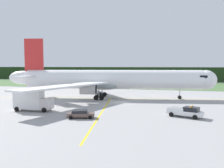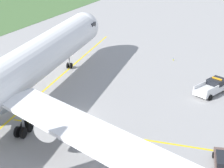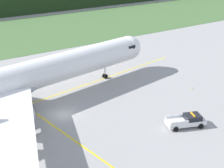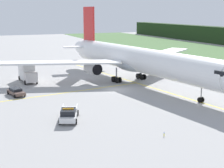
{
  "view_description": "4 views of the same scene",
  "coord_description": "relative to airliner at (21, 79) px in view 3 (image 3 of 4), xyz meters",
  "views": [
    {
      "loc": [
        11.39,
        -54.72,
        8.62
      ],
      "look_at": [
        -4.17,
        7.81,
        3.64
      ],
      "focal_mm": 38.82,
      "sensor_mm": 36.0,
      "label": 1
    },
    {
      "loc": [
        -35.37,
        -22.39,
        21.5
      ],
      "look_at": [
        5.45,
        -2.18,
        2.41
      ],
      "focal_mm": 63.11,
      "sensor_mm": 36.0,
      "label": 2
    },
    {
      "loc": [
        -17.85,
        -41.62,
        24.86
      ],
      "look_at": [
        7.22,
        -2.92,
        4.62
      ],
      "focal_mm": 51.66,
      "sensor_mm": 36.0,
      "label": 3
    },
    {
      "loc": [
        55.74,
        -24.31,
        14.48
      ],
      "look_at": [
        6.14,
        -3.53,
        2.68
      ],
      "focal_mm": 53.09,
      "sensor_mm": 36.0,
      "label": 4
    }
  ],
  "objects": [
    {
      "name": "ground",
      "position": [
        4.33,
        -6.23,
        -4.86
      ],
      "size": [
        320.0,
        320.0,
        0.0
      ],
      "primitive_type": "plane",
      "color": "#999897"
    },
    {
      "name": "taxiway_centerline_spur",
      "position": [
        3.26,
        -18.77,
        -4.86
      ],
      "size": [
        6.35,
        36.84,
        0.01
      ],
      "primitive_type": "cube",
      "rotation": [
        0.0,
        0.0,
        -1.41
      ],
      "color": "yellow",
      "rests_on": "ground"
    },
    {
      "name": "taxiway_edge_light_east",
      "position": [
        28.27,
        -10.51,
        -4.61
      ],
      "size": [
        0.12,
        0.12,
        0.47
      ],
      "color": "yellow",
      "rests_on": "ground"
    },
    {
      "name": "ops_pickup_truck",
      "position": [
        18.14,
        -19.33,
        -3.96
      ],
      "size": [
        6.12,
        3.94,
        1.94
      ],
      "color": "white",
      "rests_on": "ground"
    },
    {
      "name": "taxiway_centerline_main",
      "position": [
        0.77,
        0.13,
        -4.86
      ],
      "size": [
        71.31,
        12.03,
        0.01
      ],
      "primitive_type": "cube",
      "rotation": [
        0.0,
        0.0,
        0.16
      ],
      "color": "yellow",
      "rests_on": "ground"
    },
    {
      "name": "airliner",
      "position": [
        0.0,
        0.0,
        0.0
      ],
      "size": [
        54.22,
        51.26,
        15.66
      ],
      "color": "white",
      "rests_on": "ground"
    }
  ]
}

